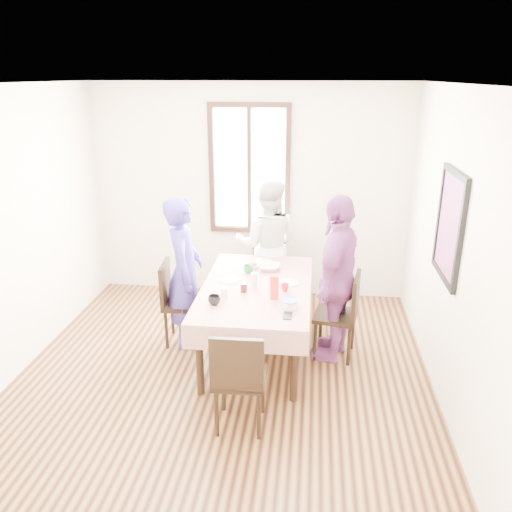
# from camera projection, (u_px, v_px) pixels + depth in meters

# --- Properties ---
(ground) EXTENTS (4.50, 4.50, 0.00)m
(ground) POSITION_uv_depth(u_px,v_px,m) (220.00, 385.00, 4.80)
(ground) COLOR black
(ground) RESTS_ON ground
(back_wall) EXTENTS (4.00, 0.00, 4.00)m
(back_wall) POSITION_uv_depth(u_px,v_px,m) (250.00, 193.00, 6.44)
(back_wall) COLOR #F0E3C6
(back_wall) RESTS_ON ground
(right_wall) EXTENTS (0.00, 4.50, 4.50)m
(right_wall) POSITION_uv_depth(u_px,v_px,m) (458.00, 260.00, 4.12)
(right_wall) COLOR #F0E3C6
(right_wall) RESTS_ON ground
(window_frame) EXTENTS (1.02, 0.06, 1.62)m
(window_frame) POSITION_uv_depth(u_px,v_px,m) (249.00, 170.00, 6.32)
(window_frame) COLOR black
(window_frame) RESTS_ON back_wall
(window_pane) EXTENTS (0.90, 0.02, 1.50)m
(window_pane) POSITION_uv_depth(u_px,v_px,m) (250.00, 169.00, 6.33)
(window_pane) COLOR white
(window_pane) RESTS_ON back_wall
(art_poster) EXTENTS (0.04, 0.76, 0.96)m
(art_poster) POSITION_uv_depth(u_px,v_px,m) (450.00, 226.00, 4.34)
(art_poster) COLOR red
(art_poster) RESTS_ON right_wall
(dining_table) EXTENTS (0.97, 1.70, 0.75)m
(dining_table) POSITION_uv_depth(u_px,v_px,m) (257.00, 320.00, 5.24)
(dining_table) COLOR black
(dining_table) RESTS_ON ground
(tablecloth) EXTENTS (1.09, 1.82, 0.01)m
(tablecloth) POSITION_uv_depth(u_px,v_px,m) (257.00, 286.00, 5.11)
(tablecloth) COLOR #610402
(tablecloth) RESTS_ON dining_table
(chair_left) EXTENTS (0.45, 0.45, 0.91)m
(chair_left) POSITION_uv_depth(u_px,v_px,m) (184.00, 303.00, 5.45)
(chair_left) COLOR black
(chair_left) RESTS_ON ground
(chair_right) EXTENTS (0.48, 0.48, 0.91)m
(chair_right) POSITION_uv_depth(u_px,v_px,m) (335.00, 315.00, 5.17)
(chair_right) COLOR black
(chair_right) RESTS_ON ground
(chair_far) EXTENTS (0.43, 0.43, 0.91)m
(chair_far) POSITION_uv_depth(u_px,v_px,m) (267.00, 272.00, 6.30)
(chair_far) COLOR black
(chair_far) RESTS_ON ground
(chair_near) EXTENTS (0.43, 0.43, 0.91)m
(chair_near) POSITION_uv_depth(u_px,v_px,m) (240.00, 377.00, 4.12)
(chair_near) COLOR black
(chair_near) RESTS_ON ground
(person_left) EXTENTS (0.47, 0.64, 1.62)m
(person_left) POSITION_uv_depth(u_px,v_px,m) (184.00, 273.00, 5.33)
(person_left) COLOR #3E3199
(person_left) RESTS_ON ground
(person_far) EXTENTS (0.79, 0.62, 1.63)m
(person_far) POSITION_uv_depth(u_px,v_px,m) (267.00, 245.00, 6.16)
(person_far) COLOR silver
(person_far) RESTS_ON ground
(person_right) EXTENTS (0.72, 1.09, 1.71)m
(person_right) POSITION_uv_depth(u_px,v_px,m) (335.00, 279.00, 5.04)
(person_right) COLOR #7F3A7D
(person_right) RESTS_ON ground
(mug_black) EXTENTS (0.12, 0.12, 0.09)m
(mug_black) POSITION_uv_depth(u_px,v_px,m) (214.00, 300.00, 4.68)
(mug_black) COLOR black
(mug_black) RESTS_ON tablecloth
(mug_flag) EXTENTS (0.09, 0.09, 0.08)m
(mug_flag) POSITION_uv_depth(u_px,v_px,m) (285.00, 288.00, 4.97)
(mug_flag) COLOR red
(mug_flag) RESTS_ON tablecloth
(mug_green) EXTENTS (0.15, 0.15, 0.08)m
(mug_green) POSITION_uv_depth(u_px,v_px,m) (248.00, 269.00, 5.43)
(mug_green) COLOR #0C7226
(mug_green) RESTS_ON tablecloth
(serving_bowl) EXTENTS (0.25, 0.25, 0.06)m
(serving_bowl) POSITION_uv_depth(u_px,v_px,m) (269.00, 267.00, 5.51)
(serving_bowl) COLOR white
(serving_bowl) RESTS_ON tablecloth
(juice_carton) EXTENTS (0.08, 0.08, 0.24)m
(juice_carton) POSITION_uv_depth(u_px,v_px,m) (274.00, 287.00, 4.78)
(juice_carton) COLOR red
(juice_carton) RESTS_ON tablecloth
(butter_tub) EXTENTS (0.13, 0.13, 0.06)m
(butter_tub) POSITION_uv_depth(u_px,v_px,m) (290.00, 305.00, 4.61)
(butter_tub) COLOR white
(butter_tub) RESTS_ON tablecloth
(jam_jar) EXTENTS (0.07, 0.07, 0.09)m
(jam_jar) POSITION_uv_depth(u_px,v_px,m) (244.00, 288.00, 4.95)
(jam_jar) COLOR black
(jam_jar) RESTS_ON tablecloth
(drinking_glass) EXTENTS (0.07, 0.07, 0.09)m
(drinking_glass) POSITION_uv_depth(u_px,v_px,m) (224.00, 293.00, 4.83)
(drinking_glass) COLOR silver
(drinking_glass) RESTS_ON tablecloth
(smartphone) EXTENTS (0.08, 0.15, 0.01)m
(smartphone) POSITION_uv_depth(u_px,v_px,m) (288.00, 316.00, 4.47)
(smartphone) COLOR black
(smartphone) RESTS_ON tablecloth
(flower_vase) EXTENTS (0.06, 0.06, 0.12)m
(flower_vase) POSITION_uv_depth(u_px,v_px,m) (254.00, 279.00, 5.12)
(flower_vase) COLOR silver
(flower_vase) RESTS_ON tablecloth
(plate_left) EXTENTS (0.20, 0.20, 0.01)m
(plate_left) POSITION_uv_depth(u_px,v_px,m) (229.00, 280.00, 5.24)
(plate_left) COLOR white
(plate_left) RESTS_ON tablecloth
(plate_right) EXTENTS (0.20, 0.20, 0.01)m
(plate_right) POSITION_uv_depth(u_px,v_px,m) (289.00, 283.00, 5.16)
(plate_right) COLOR white
(plate_right) RESTS_ON tablecloth
(plate_far) EXTENTS (0.20, 0.20, 0.01)m
(plate_far) POSITION_uv_depth(u_px,v_px,m) (264.00, 262.00, 5.75)
(plate_far) COLOR white
(plate_far) RESTS_ON tablecloth
(butter_lid) EXTENTS (0.12, 0.12, 0.01)m
(butter_lid) POSITION_uv_depth(u_px,v_px,m) (290.00, 301.00, 4.60)
(butter_lid) COLOR blue
(butter_lid) RESTS_ON butter_tub
(flower_bunch) EXTENTS (0.09, 0.09, 0.10)m
(flower_bunch) POSITION_uv_depth(u_px,v_px,m) (254.00, 268.00, 5.09)
(flower_bunch) COLOR yellow
(flower_bunch) RESTS_ON flower_vase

